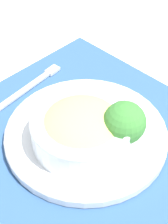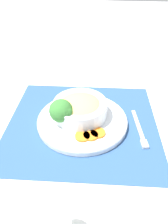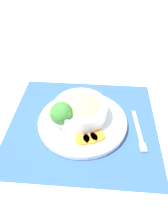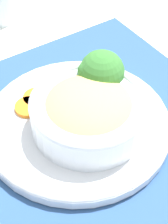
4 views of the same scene
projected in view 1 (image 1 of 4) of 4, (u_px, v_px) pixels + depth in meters
name	position (u px, v px, depth m)	size (l,w,h in m)	color
ground_plane	(86.00, 139.00, 0.72)	(4.00, 4.00, 0.00)	white
placemat	(86.00, 138.00, 0.71)	(0.52, 0.49, 0.00)	#2D5184
plate	(86.00, 134.00, 0.70)	(0.31, 0.31, 0.02)	silver
bowl	(82.00, 127.00, 0.66)	(0.18, 0.18, 0.07)	silver
broccoli_floret	(124.00, 122.00, 0.65)	(0.08, 0.08, 0.09)	#759E51
carrot_slice_near	(114.00, 106.00, 0.75)	(0.05, 0.05, 0.01)	orange
carrot_slice_middle	(103.00, 102.00, 0.76)	(0.05, 0.05, 0.01)	orange
carrot_slice_far	(91.00, 100.00, 0.76)	(0.05, 0.05, 0.01)	orange
fork	(35.00, 82.00, 0.83)	(0.04, 0.18, 0.01)	silver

